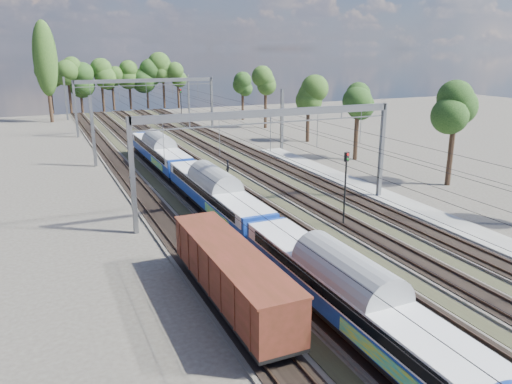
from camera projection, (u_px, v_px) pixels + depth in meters
name	position (u px, v px, depth m)	size (l,w,h in m)	color
track_bed	(213.00, 174.00, 56.36)	(21.00, 130.00, 0.34)	#47423A
platform	(463.00, 229.00, 39.11)	(3.00, 70.00, 0.30)	gray
catenary	(193.00, 111.00, 61.50)	(25.65, 130.00, 9.00)	slate
tree_belt	(171.00, 79.00, 97.05)	(39.70, 99.97, 12.03)	black
poplar	(45.00, 59.00, 93.93)	(4.40, 4.40, 19.04)	black
emu_train	(216.00, 190.00, 41.71)	(2.79, 59.11, 4.08)	black
freight_boxcar	(231.00, 274.00, 26.98)	(2.68, 12.94, 3.34)	black
worker	(228.00, 167.00, 56.78)	(0.60, 0.40, 1.66)	black
signal_near	(346.00, 180.00, 39.09)	(0.44, 0.41, 6.08)	black
signal_far	(181.00, 101.00, 96.32)	(0.45, 0.42, 6.37)	black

